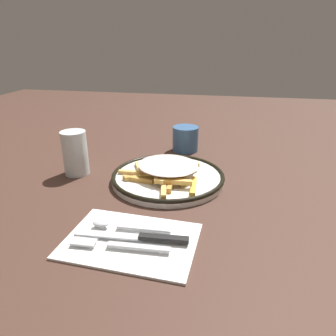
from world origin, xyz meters
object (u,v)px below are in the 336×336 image
at_px(napkin, 131,240).
at_px(spoon, 117,225).
at_px(knife, 141,237).
at_px(fork, 119,245).
at_px(coffee_mug, 186,139).
at_px(fries_heap, 168,168).
at_px(water_glass, 75,153).
at_px(plate, 168,177).

relative_size(napkin, spoon, 1.55).
bearing_deg(knife, fork, 133.50).
bearing_deg(coffee_mug, fork, 175.85).
distance_m(fries_heap, fork, 0.30).
bearing_deg(fries_heap, fork, 174.21).
xyz_separation_m(fork, water_glass, (0.30, 0.22, 0.05)).
bearing_deg(plate, fork, 174.50).
relative_size(fries_heap, water_glass, 2.06).
relative_size(napkin, fork, 1.34).
bearing_deg(water_glass, napkin, -138.65).
height_order(knife, spoon, spoon).
bearing_deg(knife, spoon, 64.22).
relative_size(fork, spoon, 1.16).
distance_m(fork, knife, 0.04).
distance_m(napkin, fork, 0.03).
bearing_deg(fries_heap, spoon, 167.54).
height_order(fork, knife, knife).
relative_size(napkin, knife, 1.12).
height_order(knife, coffee_mug, coffee_mug).
height_order(water_glass, coffee_mug, water_glass).
distance_m(plate, napkin, 0.27).
height_order(plate, spoon, plate).
bearing_deg(fork, spoon, 22.25).
distance_m(plate, water_glass, 0.26).
xyz_separation_m(plate, coffee_mug, (0.24, -0.01, 0.03)).
distance_m(plate, coffee_mug, 0.25).
distance_m(napkin, water_glass, 0.36).
xyz_separation_m(fries_heap, spoon, (-0.24, 0.05, -0.02)).
bearing_deg(napkin, fork, 156.79).
bearing_deg(water_glass, spoon, -140.17).
height_order(napkin, coffee_mug, coffee_mug).
height_order(fries_heap, water_glass, water_glass).
relative_size(water_glass, coffee_mug, 1.08).
bearing_deg(napkin, spoon, 52.24).
relative_size(plate, fork, 1.64).
relative_size(fries_heap, napkin, 1.03).
bearing_deg(knife, fries_heap, 0.31).
xyz_separation_m(plate, knife, (-0.27, -0.00, 0.00)).
relative_size(fork, water_glass, 1.49).
height_order(plate, napkin, plate).
relative_size(knife, coffee_mug, 1.93).
xyz_separation_m(knife, coffee_mug, (0.51, -0.01, 0.03)).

